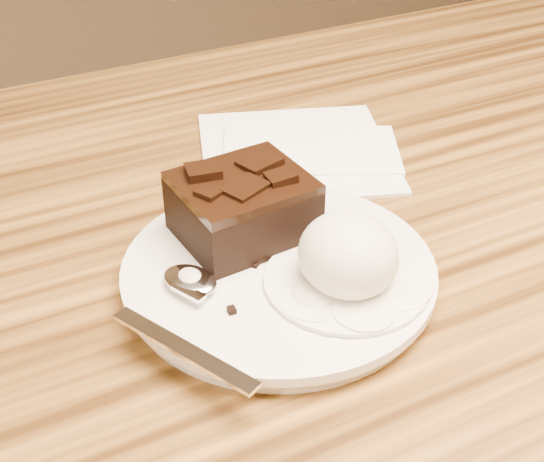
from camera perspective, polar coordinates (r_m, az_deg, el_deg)
name	(u,v)px	position (r m, az deg, el deg)	size (l,w,h in m)	color
plate	(279,275)	(0.53, 0.50, -3.32)	(0.22, 0.22, 0.02)	white
brownie	(243,211)	(0.54, -2.19, 1.51)	(0.09, 0.08, 0.04)	black
ice_cream_scoop	(348,255)	(0.50, 5.71, -1.79)	(0.06, 0.07, 0.05)	white
melt_puddle	(346,281)	(0.51, 5.57, -3.75)	(0.11, 0.11, 0.00)	white
spoon	(190,282)	(0.50, -6.13, -3.81)	(0.03, 0.16, 0.01)	silver
napkin	(296,150)	(0.69, 1.80, 6.06)	(0.17, 0.17, 0.01)	white
crumb_a	(232,310)	(0.48, -3.03, -5.93)	(0.01, 0.01, 0.00)	black
crumb_b	(255,265)	(0.52, -1.31, -2.54)	(0.01, 0.01, 0.00)	black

